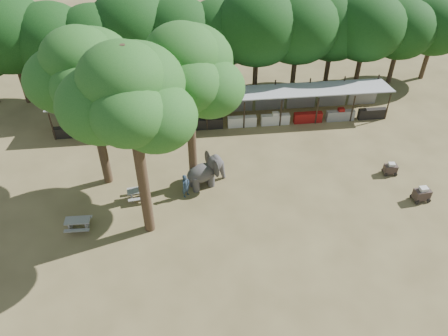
{
  "coord_description": "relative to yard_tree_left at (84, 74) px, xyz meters",
  "views": [
    {
      "loc": [
        -3.54,
        -17.4,
        20.0
      ],
      "look_at": [
        -1.0,
        5.0,
        2.0
      ],
      "focal_mm": 35.0,
      "sensor_mm": 36.0,
      "label": 1
    }
  ],
  "objects": [
    {
      "name": "backdrop_trees",
      "position": [
        9.13,
        11.81,
        -2.69
      ],
      "size": [
        46.46,
        5.95,
        8.33
      ],
      "color": "#332316",
      "rests_on": "ground"
    },
    {
      "name": "yard_tree_left",
      "position": [
        0.0,
        0.0,
        0.0
      ],
      "size": [
        7.1,
        6.9,
        11.02
      ],
      "color": "#332316",
      "rests_on": "ground"
    },
    {
      "name": "yard_tree_center",
      "position": [
        3.0,
        -5.0,
        1.01
      ],
      "size": [
        7.1,
        6.9,
        12.04
      ],
      "color": "#332316",
      "rests_on": "ground"
    },
    {
      "name": "yard_tree_back",
      "position": [
        6.0,
        -1.0,
        0.34
      ],
      "size": [
        7.1,
        6.9,
        11.36
      ],
      "color": "#332316",
      "rests_on": "ground"
    },
    {
      "name": "picnic_table_far",
      "position": [
        2.38,
        -2.29,
        -7.71
      ],
      "size": [
        1.65,
        1.51,
        0.75
      ],
      "rotation": [
        0.0,
        0.0,
        0.11
      ],
      "color": "gray",
      "rests_on": "ground"
    },
    {
      "name": "cart_front",
      "position": [
        21.12,
        -4.62,
        -7.65
      ],
      "size": [
        1.2,
        0.84,
        1.12
      ],
      "rotation": [
        0.0,
        0.0,
        0.08
      ],
      "color": "#322521",
      "rests_on": "ground"
    },
    {
      "name": "picnic_table_near",
      "position": [
        -1.25,
        -4.72,
        -7.7
      ],
      "size": [
        1.57,
        1.42,
        0.76
      ],
      "rotation": [
        0.0,
        0.0,
        -0.03
      ],
      "color": "gray",
      "rests_on": "ground"
    },
    {
      "name": "vendor_stalls",
      "position": [
        9.13,
        6.65,
        -7.02
      ],
      "size": [
        28.0,
        2.99,
        2.8
      ],
      "color": "#A2A5A9",
      "rests_on": "ground"
    },
    {
      "name": "handler",
      "position": [
        5.53,
        -2.39,
        -7.33
      ],
      "size": [
        0.74,
        0.74,
        1.75
      ],
      "primitive_type": "imported",
      "rotation": [
        0.0,
        0.0,
        0.79
      ],
      "color": "#26384C",
      "rests_on": "ground"
    },
    {
      "name": "elephant",
      "position": [
        6.99,
        -1.32,
        -7.07
      ],
      "size": [
        3.04,
        2.32,
        2.26
      ],
      "rotation": [
        0.0,
        0.0,
        0.36
      ],
      "color": "#3B3939",
      "rests_on": "ground"
    },
    {
      "name": "ground",
      "position": [
        9.13,
        -7.19,
        -8.2
      ],
      "size": [
        100.0,
        100.0,
        0.0
      ],
      "primitive_type": "plane",
      "color": "brown",
      "rests_on": "ground"
    },
    {
      "name": "cart_back",
      "position": [
        20.21,
        -1.69,
        -7.73
      ],
      "size": [
        1.02,
        0.7,
        0.96
      ],
      "rotation": [
        0.0,
        0.0,
        -0.06
      ],
      "color": "#322521",
      "rests_on": "ground"
    }
  ]
}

